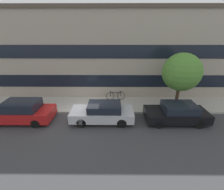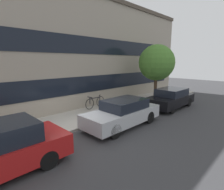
{
  "view_description": "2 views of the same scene",
  "coord_description": "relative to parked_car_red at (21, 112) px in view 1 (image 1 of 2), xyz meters",
  "views": [
    {
      "loc": [
        2.39,
        -10.01,
        5.82
      ],
      "look_at": [
        2.31,
        0.5,
        1.33
      ],
      "focal_mm": 24.0,
      "sensor_mm": 36.0,
      "label": 1
    },
    {
      "loc": [
        -4.68,
        -6.61,
        3.24
      ],
      "look_at": [
        2.45,
        0.49,
        1.28
      ],
      "focal_mm": 28.0,
      "sensor_mm": 36.0,
      "label": 2
    }
  ],
  "objects": [
    {
      "name": "ground_plane",
      "position": [
        3.95,
        1.05,
        -0.73
      ],
      "size": [
        56.0,
        56.0,
        0.0
      ],
      "primitive_type": "plane",
      "color": "#38383A"
    },
    {
      "name": "sidewalk_strip",
      "position": [
        3.95,
        2.47,
        -0.67
      ],
      "size": [
        28.0,
        2.84,
        0.13
      ],
      "color": "#A8A399",
      "rests_on": "ground_plane"
    },
    {
      "name": "rowhouse_facade",
      "position": [
        3.95,
        4.34,
        3.14
      ],
      "size": [
        28.0,
        1.02,
        7.72
      ],
      "color": "gray",
      "rests_on": "ground_plane"
    },
    {
      "name": "parked_car_red",
      "position": [
        0.0,
        0.0,
        0.0
      ],
      "size": [
        4.42,
        1.77,
        1.5
      ],
      "rotation": [
        0.0,
        0.0,
        3.14
      ],
      "color": "#AD1919",
      "rests_on": "ground_plane"
    },
    {
      "name": "parked_car_silver",
      "position": [
        5.64,
        0.0,
        -0.05
      ],
      "size": [
        4.25,
        1.67,
        1.36
      ],
      "rotation": [
        0.0,
        0.0,
        3.14
      ],
      "color": "#B2B5BA",
      "rests_on": "ground_plane"
    },
    {
      "name": "parked_car_black",
      "position": [
        10.7,
        -0.0,
        -0.06
      ],
      "size": [
        4.17,
        1.78,
        1.34
      ],
      "rotation": [
        0.0,
        0.0,
        3.14
      ],
      "color": "black",
      "rests_on": "ground_plane"
    },
    {
      "name": "fire_hydrant",
      "position": [
        0.02,
        1.42,
        -0.22
      ],
      "size": [
        0.57,
        0.32,
        0.76
      ],
      "color": "red",
      "rests_on": "sidewalk_strip"
    },
    {
      "name": "bicycle",
      "position": [
        6.57,
        3.31,
        -0.2
      ],
      "size": [
        1.71,
        0.44,
        0.83
      ],
      "rotation": [
        0.0,
        0.0,
        3.22
      ],
      "color": "black",
      "rests_on": "sidewalk_strip"
    },
    {
      "name": "street_tree",
      "position": [
        11.25,
        1.58,
        2.38
      ],
      "size": [
        2.73,
        2.73,
        4.36
      ],
      "color": "#473323",
      "rests_on": "sidewalk_strip"
    }
  ]
}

